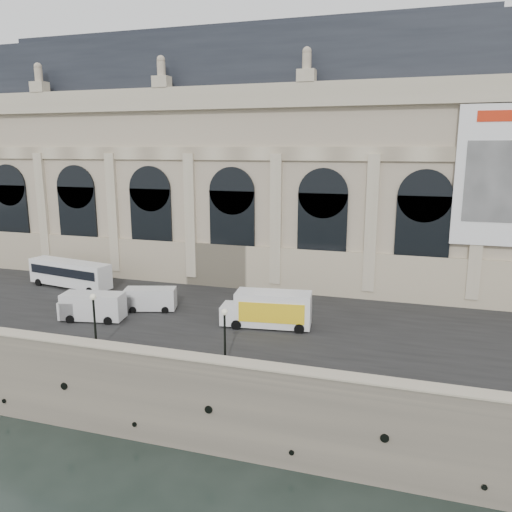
# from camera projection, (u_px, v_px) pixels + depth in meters

# --- Properties ---
(ground) EXTENTS (260.00, 260.00, 0.00)m
(ground) POSITION_uv_depth(u_px,v_px,m) (184.00, 450.00, 36.33)
(ground) COLOR black
(ground) RESTS_ON ground
(quay) EXTENTS (160.00, 70.00, 6.00)m
(quay) POSITION_uv_depth(u_px,v_px,m) (293.00, 286.00, 68.40)
(quay) COLOR gray
(quay) RESTS_ON ground
(street) EXTENTS (160.00, 24.00, 0.06)m
(street) POSITION_uv_depth(u_px,v_px,m) (244.00, 312.00, 48.14)
(street) COLOR #2D2D2D
(street) RESTS_ON quay
(parapet) EXTENTS (160.00, 1.40, 1.21)m
(parapet) POSITION_uv_depth(u_px,v_px,m) (185.00, 362.00, 35.49)
(parapet) COLOR gray
(parapet) RESTS_ON quay
(museum) EXTENTS (69.00, 18.70, 29.10)m
(museum) POSITION_uv_depth(u_px,v_px,m) (241.00, 163.00, 62.72)
(museum) COLOR #C2B295
(museum) RESTS_ON quay
(bus_left) EXTENTS (10.83, 3.99, 3.13)m
(bus_left) POSITION_uv_depth(u_px,v_px,m) (70.00, 273.00, 56.26)
(bus_left) COLOR white
(bus_left) RESTS_ON quay
(van_b) EXTENTS (6.09, 3.20, 2.58)m
(van_b) POSITION_uv_depth(u_px,v_px,m) (90.00, 306.00, 45.79)
(van_b) COLOR silver
(van_b) RESTS_ON quay
(van_c) EXTENTS (5.37, 3.26, 2.24)m
(van_c) POSITION_uv_depth(u_px,v_px,m) (147.00, 299.00, 48.59)
(van_c) COLOR silver
(van_c) RESTS_ON quay
(box_truck) EXTENTS (8.17, 3.60, 3.19)m
(box_truck) POSITION_uv_depth(u_px,v_px,m) (268.00, 309.00, 44.03)
(box_truck) COLOR white
(box_truck) RESTS_ON quay
(lamp_left) EXTENTS (0.48, 0.48, 4.68)m
(lamp_left) POSITION_uv_depth(u_px,v_px,m) (95.00, 323.00, 38.47)
(lamp_left) COLOR black
(lamp_left) RESTS_ON quay
(lamp_right) EXTENTS (0.45, 0.45, 4.40)m
(lamp_right) POSITION_uv_depth(u_px,v_px,m) (225.00, 338.00, 35.76)
(lamp_right) COLOR black
(lamp_right) RESTS_ON quay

